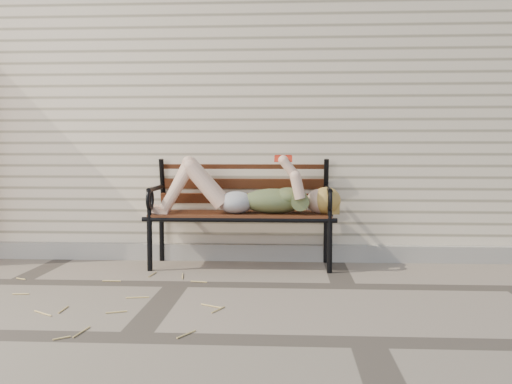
{
  "coord_description": "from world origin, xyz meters",
  "views": [
    {
      "loc": [
        0.83,
        -4.2,
        0.99
      ],
      "look_at": [
        0.56,
        0.59,
        0.66
      ],
      "focal_mm": 40.0,
      "sensor_mm": 36.0,
      "label": 1
    }
  ],
  "objects": [
    {
      "name": "reading_woman",
      "position": [
        0.44,
        0.66,
        0.66
      ],
      "size": [
        1.61,
        0.36,
        0.51
      ],
      "color": "#0A3247",
      "rests_on": "ground"
    },
    {
      "name": "straw_scatter",
      "position": [
        -0.98,
        -0.33,
        0.01
      ],
      "size": [
        2.88,
        1.79,
        0.01
      ],
      "color": "#E7C470",
      "rests_on": "ground"
    },
    {
      "name": "ground",
      "position": [
        0.0,
        0.0,
        0.0
      ],
      "size": [
        80.0,
        80.0,
        0.0
      ],
      "primitive_type": "plane",
      "color": "gray",
      "rests_on": "ground"
    },
    {
      "name": "house_wall",
      "position": [
        0.0,
        3.0,
        1.5
      ],
      "size": [
        8.0,
        4.0,
        3.0
      ],
      "primitive_type": "cube",
      "color": "beige",
      "rests_on": "ground"
    },
    {
      "name": "garden_bench",
      "position": [
        0.43,
        0.8,
        0.62
      ],
      "size": [
        1.7,
        0.68,
        1.1
      ],
      "color": "black",
      "rests_on": "ground"
    },
    {
      "name": "foundation_strip",
      "position": [
        0.0,
        0.97,
        0.07
      ],
      "size": [
        8.0,
        0.1,
        0.15
      ],
      "primitive_type": "cube",
      "color": "#AAA39A",
      "rests_on": "ground"
    }
  ]
}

